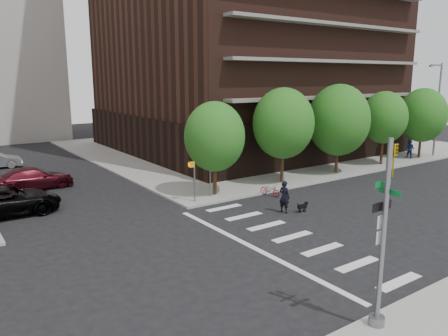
{
  "coord_description": "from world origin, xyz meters",
  "views": [
    {
      "loc": [
        -11.66,
        -15.03,
        7.89
      ],
      "look_at": [
        3.0,
        6.0,
        2.5
      ],
      "focal_mm": 35.0,
      "sensor_mm": 36.0,
      "label": 1
    }
  ],
  "objects_px": {
    "parked_car_black": "(5,202)",
    "pedestrian_far": "(410,149)",
    "parked_car_maroon": "(34,178)",
    "scooter": "(270,190)",
    "traffic_signal": "(383,249)",
    "dog_walker": "(284,197)"
  },
  "relations": [
    {
      "from": "parked_car_black",
      "to": "pedestrian_far",
      "type": "xyz_separation_m",
      "value": [
        34.87,
        -3.28,
        0.21
      ]
    },
    {
      "from": "parked_car_black",
      "to": "parked_car_maroon",
      "type": "bearing_deg",
      "value": -25.8
    },
    {
      "from": "parked_car_maroon",
      "to": "pedestrian_far",
      "type": "height_order",
      "value": "pedestrian_far"
    },
    {
      "from": "pedestrian_far",
      "to": "scooter",
      "type": "bearing_deg",
      "value": -89.61
    },
    {
      "from": "traffic_signal",
      "to": "dog_walker",
      "type": "xyz_separation_m",
      "value": [
        5.86,
        10.72,
        -1.73
      ]
    },
    {
      "from": "parked_car_black",
      "to": "dog_walker",
      "type": "relative_size",
      "value": 3.15
    },
    {
      "from": "pedestrian_far",
      "to": "parked_car_maroon",
      "type": "bearing_deg",
      "value": -111.31
    },
    {
      "from": "traffic_signal",
      "to": "parked_car_black",
      "type": "height_order",
      "value": "traffic_signal"
    },
    {
      "from": "traffic_signal",
      "to": "dog_walker",
      "type": "height_order",
      "value": "traffic_signal"
    },
    {
      "from": "parked_car_maroon",
      "to": "traffic_signal",
      "type": "bearing_deg",
      "value": -169.08
    },
    {
      "from": "parked_car_maroon",
      "to": "scooter",
      "type": "relative_size",
      "value": 3.45
    },
    {
      "from": "parked_car_black",
      "to": "pedestrian_far",
      "type": "distance_m",
      "value": 35.02
    },
    {
      "from": "traffic_signal",
      "to": "scooter",
      "type": "distance_m",
      "value": 16.08
    },
    {
      "from": "parked_car_maroon",
      "to": "pedestrian_far",
      "type": "xyz_separation_m",
      "value": [
        32.17,
        -8.8,
        0.28
      ]
    },
    {
      "from": "traffic_signal",
      "to": "parked_car_maroon",
      "type": "height_order",
      "value": "traffic_signal"
    },
    {
      "from": "scooter",
      "to": "parked_car_black",
      "type": "bearing_deg",
      "value": 146.85
    },
    {
      "from": "scooter",
      "to": "traffic_signal",
      "type": "bearing_deg",
      "value": -131.92
    },
    {
      "from": "traffic_signal",
      "to": "pedestrian_far",
      "type": "relative_size",
      "value": 3.31
    },
    {
      "from": "scooter",
      "to": "pedestrian_far",
      "type": "relative_size",
      "value": 0.86
    },
    {
      "from": "parked_car_maroon",
      "to": "scooter",
      "type": "bearing_deg",
      "value": -131.54
    },
    {
      "from": "scooter",
      "to": "dog_walker",
      "type": "xyz_separation_m",
      "value": [
        -1.72,
        -3.28,
        0.56
      ]
    },
    {
      "from": "parked_car_black",
      "to": "traffic_signal",
      "type": "bearing_deg",
      "value": -158.07
    }
  ]
}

